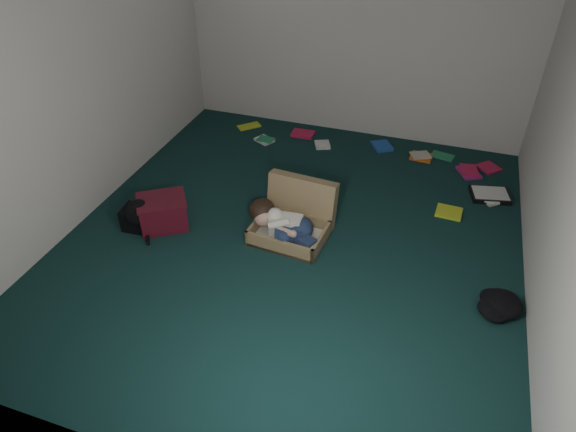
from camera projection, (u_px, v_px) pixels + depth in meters
The scene contains 11 objects.
floor at pixel (293, 237), 4.72m from camera, with size 4.50×4.50×0.00m, color #0F2C2A.
wall_back at pixel (357, 24), 5.66m from camera, with size 4.50×4.50×0.00m, color silver.
wall_front at pixel (134, 313), 2.23m from camera, with size 4.50×4.50×0.00m, color silver.
wall_left at pixel (76, 75), 4.46m from camera, with size 4.50×4.50×0.00m, color silver.
suitcase at pixel (295, 219), 4.71m from camera, with size 0.71×0.69×0.48m.
person at pixel (283, 224), 4.57m from camera, with size 0.70×0.38×0.30m.
maroon_bin at pixel (163, 212), 4.77m from camera, with size 0.56×0.53×0.30m.
backpack at pixel (140, 218), 4.76m from camera, with size 0.39×0.32×0.24m, color black, non-canonical shape.
clothing_pile at pixel (487, 302), 3.98m from camera, with size 0.39×0.32×0.12m, color black, non-canonical shape.
paper_tray at pixel (490, 195), 5.23m from camera, with size 0.43×0.36×0.05m.
book_scatter at pixel (384, 158), 5.86m from camera, with size 3.15×1.38×0.02m.
Camera 1 is at (1.13, -3.50, 2.97)m, focal length 32.00 mm.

